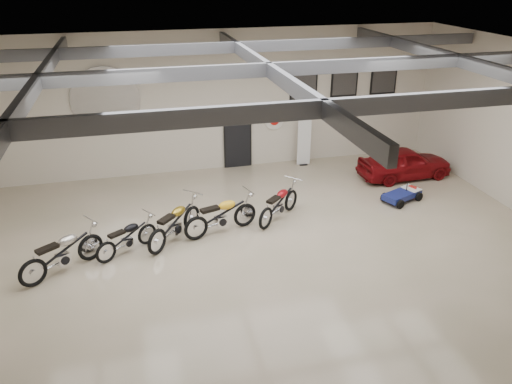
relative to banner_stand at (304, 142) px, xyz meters
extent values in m
cube|color=#BAA48E|center=(-2.94, -5.50, -0.92)|extent=(16.00, 12.00, 0.01)
cube|color=slate|center=(-2.94, -5.50, 4.08)|extent=(16.00, 12.00, 0.01)
cube|color=beige|center=(-2.94, 0.50, 1.58)|extent=(16.00, 0.02, 5.00)
cube|color=black|center=(-2.44, 0.45, 0.13)|extent=(0.92, 0.08, 2.10)
imported|color=maroon|center=(3.06, -2.05, -0.36)|extent=(1.47, 3.37, 1.13)
camera|label=1|loc=(-6.09, -16.72, 6.06)|focal=35.00mm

